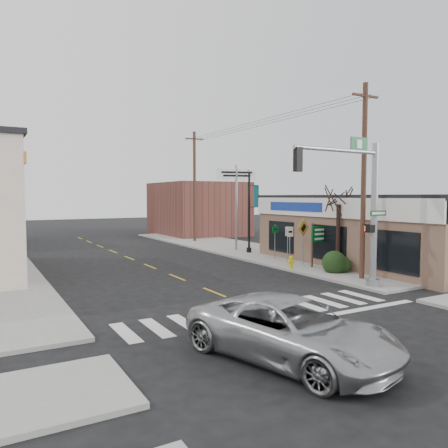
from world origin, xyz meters
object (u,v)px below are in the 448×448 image
bare_tree (339,192)px  fire_hydrant (291,262)px  lamp_post (250,204)px  dance_center_sign (236,185)px  suv (291,330)px  guide_sign (320,238)px  utility_pole_near (364,179)px  utility_pole_far (195,185)px  traffic_signal_pole (362,199)px

bare_tree → fire_hydrant: bearing=141.7°
lamp_post → dance_center_sign: 2.24m
suv → dance_center_sign: 22.28m
guide_sign → bare_tree: size_ratio=0.47×
lamp_post → utility_pole_near: size_ratio=0.64×
fire_hydrant → utility_pole_near: 6.10m
fire_hydrant → utility_pole_near: bearing=-73.3°
fire_hydrant → utility_pole_far: size_ratio=0.07×
utility_pole_near → utility_pole_far: size_ratio=0.97×
traffic_signal_pole → guide_sign: 6.30m
fire_hydrant → utility_pole_far: (1.92, 16.28, 4.61)m
suv → lamp_post: (10.18, 17.59, 2.83)m
guide_sign → utility_pole_near: utility_pole_near is taller
traffic_signal_pole → utility_pole_near: bearing=39.8°
guide_sign → fire_hydrant: bearing=165.4°
suv → fire_hydrant: bearing=36.1°
utility_pole_near → suv: bearing=-144.9°
traffic_signal_pole → lamp_post: bearing=77.3°
fire_hydrant → utility_pole_near: size_ratio=0.08×
suv → fire_hydrant: 13.42m
guide_sign → dance_center_sign: size_ratio=0.39×
guide_sign → dance_center_sign: bearing=83.5°
guide_sign → utility_pole_far: 16.87m
bare_tree → utility_pole_near: utility_pole_near is taller
dance_center_sign → utility_pole_near: size_ratio=0.67×
traffic_signal_pole → lamp_post: (2.44, 12.66, -0.39)m
suv → bare_tree: size_ratio=1.05×
fire_hydrant → suv: bearing=-128.4°
lamp_post → utility_pole_far: (0.07, 9.20, 1.51)m
dance_center_sign → bare_tree: bearing=-75.7°
lamp_post → traffic_signal_pole: bearing=-117.2°
bare_tree → utility_pole_far: 17.85m
suv → utility_pole_far: (10.26, 26.80, 4.34)m
suv → dance_center_sign: (10.14, 19.40, 4.17)m
suv → guide_sign: bearing=29.5°
lamp_post → utility_pole_near: bearing=-109.6°
guide_sign → fire_hydrant: guide_sign is taller
suv → bare_tree: bearing=25.4°
suv → bare_tree: bare_tree is taller
fire_hydrant → utility_pole_near: utility_pole_near is taller
suv → utility_pole_near: size_ratio=0.60×
guide_sign → suv: bearing=-141.9°
lamp_post → bare_tree: size_ratio=1.12×
traffic_signal_pole → utility_pole_far: utility_pole_far is taller
suv → traffic_signal_pole: size_ratio=0.87×
suv → fire_hydrant: size_ratio=7.98×
fire_hydrant → utility_pole_far: bearing=83.3°
traffic_signal_pole → guide_sign: traffic_signal_pole is taller
traffic_signal_pole → lamp_post: traffic_signal_pole is taller
fire_hydrant → lamp_post: 7.94m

